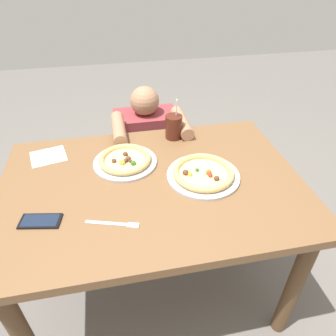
% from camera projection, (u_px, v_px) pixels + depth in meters
% --- Properties ---
extents(ground_plane, '(8.00, 8.00, 0.00)m').
position_uv_depth(ground_plane, '(156.00, 283.00, 1.78)').
color(ground_plane, '#66605B').
extents(dining_table, '(1.30, 0.89, 0.75)m').
position_uv_depth(dining_table, '(153.00, 200.00, 1.40)').
color(dining_table, brown).
rests_on(dining_table, ground).
extents(pizza_near, '(0.32, 0.32, 0.04)m').
position_uv_depth(pizza_near, '(203.00, 173.00, 1.36)').
color(pizza_near, '#B7B7BC').
rests_on(pizza_near, dining_table).
extents(pizza_far, '(0.30, 0.30, 0.04)m').
position_uv_depth(pizza_far, '(125.00, 160.00, 1.44)').
color(pizza_far, '#B7B7BC').
rests_on(pizza_far, dining_table).
extents(drink_cup_colored, '(0.09, 0.09, 0.22)m').
position_uv_depth(drink_cup_colored, '(174.00, 127.00, 1.60)').
color(drink_cup_colored, '#4C1E14').
rests_on(drink_cup_colored, dining_table).
extents(paper_napkin, '(0.19, 0.18, 0.00)m').
position_uv_depth(paper_napkin, '(48.00, 156.00, 1.49)').
color(paper_napkin, white).
rests_on(paper_napkin, dining_table).
extents(fork, '(0.20, 0.08, 0.00)m').
position_uv_depth(fork, '(115.00, 224.00, 1.14)').
color(fork, silver).
rests_on(fork, dining_table).
extents(cell_phone, '(0.16, 0.10, 0.01)m').
position_uv_depth(cell_phone, '(40.00, 221.00, 1.15)').
color(cell_phone, black).
rests_on(cell_phone, dining_table).
extents(diner_seated, '(0.42, 0.52, 0.91)m').
position_uv_depth(diner_seated, '(148.00, 159.00, 2.07)').
color(diner_seated, '#333847').
rests_on(diner_seated, ground).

